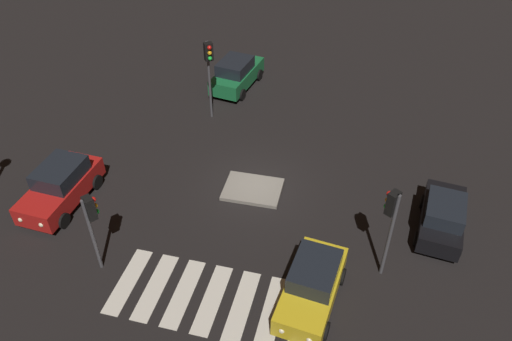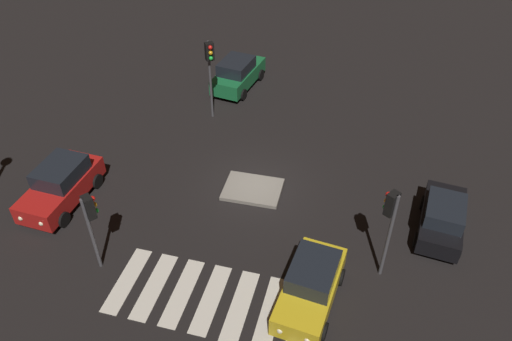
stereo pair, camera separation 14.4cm
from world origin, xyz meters
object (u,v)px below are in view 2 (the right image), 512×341
car_yellow (311,285)px  traffic_light_west (210,62)px  traffic_light_east (390,215)px  car_red (61,185)px  traffic_island (253,189)px  car_green (238,74)px  traffic_light_south (90,215)px  car_black (443,217)px

car_yellow → traffic_light_west: (-7.48, 10.93, 2.58)m
traffic_light_east → car_red: bearing=29.6°
traffic_island → traffic_light_east: (6.02, -3.37, 3.03)m
car_green → traffic_light_east: (9.44, -12.58, 2.19)m
car_red → traffic_light_east: bearing=90.7°
traffic_island → traffic_light_south: traffic_light_south is taller
car_green → car_red: (-4.77, -12.03, 0.01)m
car_red → traffic_light_east: 14.39m
traffic_island → car_black: size_ratio=0.67×
traffic_island → traffic_light_west: 7.50m
traffic_light_east → car_black: bearing=-97.9°
traffic_island → car_green: 9.86m
traffic_island → car_black: bearing=-3.3°
traffic_light_west → traffic_island: bearing=-2.2°
traffic_light_south → traffic_light_west: 11.37m
car_red → traffic_light_west: (4.38, 8.34, 2.52)m
car_green → traffic_light_west: size_ratio=0.99×
traffic_light_east → car_green: bearing=-21.3°
car_black → traffic_light_west: size_ratio=0.89×
car_red → traffic_light_south: traffic_light_south is taller
car_black → traffic_light_south: traffic_light_south is taller
car_yellow → car_black: (4.75, 4.93, -0.04)m
traffic_island → traffic_light_east: traffic_light_east is taller
traffic_island → traffic_light_south: 7.87m
car_yellow → car_red: car_red is taller
car_black → car_red: bearing=104.2°
car_black → traffic_light_east: size_ratio=0.99×
traffic_island → car_red: 8.70m
car_yellow → traffic_light_west: 13.50m
car_red → traffic_light_east: size_ratio=1.09×
car_red → car_black: (16.61, 2.34, -0.09)m
car_yellow → car_black: bearing=142.3°
traffic_island → car_black: (8.42, -0.49, 0.76)m
traffic_island → car_yellow: 6.59m
car_yellow → traffic_light_west: traffic_light_west is taller
traffic_light_east → traffic_light_south: bearing=44.7°
car_green → car_black: bearing=-120.7°
car_green → traffic_light_east: traffic_light_east is taller
car_green → traffic_light_east: size_ratio=1.10×
car_green → car_yellow: bearing=-145.5°
car_yellow → car_red: size_ratio=0.96×
car_red → traffic_light_west: bearing=155.1°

